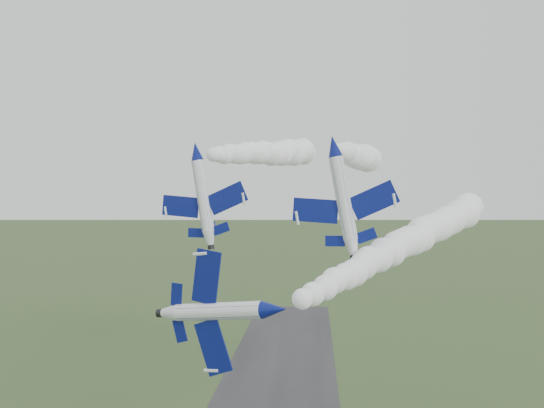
# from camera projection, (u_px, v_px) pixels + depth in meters

# --- Properties ---
(jet_lead) EXTENTS (6.82, 11.62, 9.96)m
(jet_lead) POSITION_uv_depth(u_px,v_px,m) (274.00, 310.00, 46.24)
(jet_lead) COLOR white
(smoke_trail_jet_lead) EXTENTS (33.36, 70.91, 5.40)m
(smoke_trail_jet_lead) POSITION_uv_depth(u_px,v_px,m) (416.00, 237.00, 81.23)
(smoke_trail_jet_lead) COLOR white
(jet_pair_left) EXTENTS (10.35, 12.31, 3.33)m
(jet_pair_left) POSITION_uv_depth(u_px,v_px,m) (196.00, 151.00, 68.82)
(jet_pair_left) COLOR white
(smoke_trail_jet_pair_left) EXTENTS (17.84, 60.27, 5.09)m
(smoke_trail_jet_pair_left) POSITION_uv_depth(u_px,v_px,m) (270.00, 153.00, 100.97)
(smoke_trail_jet_pair_left) COLOR white
(jet_pair_right) EXTENTS (11.65, 14.04, 3.87)m
(jet_pair_right) POSITION_uv_depth(u_px,v_px,m) (334.00, 146.00, 67.05)
(jet_pair_right) COLOR white
(smoke_trail_jet_pair_right) EXTENTS (11.69, 53.57, 4.90)m
(smoke_trail_jet_pair_right) POSITION_uv_depth(u_px,v_px,m) (357.00, 156.00, 96.75)
(smoke_trail_jet_pair_right) COLOR white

